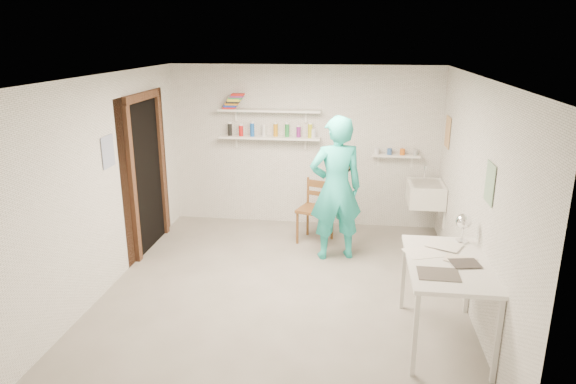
# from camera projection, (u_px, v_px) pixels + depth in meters

# --- Properties ---
(floor) EXTENTS (4.00, 4.50, 0.02)m
(floor) POSITION_uv_depth(u_px,v_px,m) (283.00, 290.00, 5.90)
(floor) COLOR slate
(floor) RESTS_ON ground
(ceiling) EXTENTS (4.00, 4.50, 0.02)m
(ceiling) POSITION_uv_depth(u_px,v_px,m) (283.00, 75.00, 5.19)
(ceiling) COLOR silver
(ceiling) RESTS_ON wall_back
(wall_back) EXTENTS (4.00, 0.02, 2.40)m
(wall_back) POSITION_uv_depth(u_px,v_px,m) (304.00, 147.00, 7.69)
(wall_back) COLOR silver
(wall_back) RESTS_ON ground
(wall_front) EXTENTS (4.00, 0.02, 2.40)m
(wall_front) POSITION_uv_depth(u_px,v_px,m) (236.00, 286.00, 3.40)
(wall_front) COLOR silver
(wall_front) RESTS_ON ground
(wall_left) EXTENTS (0.02, 4.50, 2.40)m
(wall_left) POSITION_uv_depth(u_px,v_px,m) (107.00, 183.00, 5.80)
(wall_left) COLOR silver
(wall_left) RESTS_ON ground
(wall_right) EXTENTS (0.02, 4.50, 2.40)m
(wall_right) POSITION_uv_depth(u_px,v_px,m) (476.00, 197.00, 5.30)
(wall_right) COLOR silver
(wall_right) RESTS_ON ground
(doorway_recess) EXTENTS (0.02, 0.90, 2.00)m
(doorway_recess) POSITION_uv_depth(u_px,v_px,m) (147.00, 176.00, 6.85)
(doorway_recess) COLOR black
(doorway_recess) RESTS_ON wall_left
(corridor_box) EXTENTS (1.40, 1.50, 2.10)m
(corridor_box) POSITION_uv_depth(u_px,v_px,m) (96.00, 171.00, 6.92)
(corridor_box) COLOR brown
(corridor_box) RESTS_ON ground
(door_lintel) EXTENTS (0.06, 1.05, 0.10)m
(door_lintel) POSITION_uv_depth(u_px,v_px,m) (142.00, 97.00, 6.54)
(door_lintel) COLOR brown
(door_lintel) RESTS_ON wall_left
(door_jamb_near) EXTENTS (0.06, 0.10, 2.00)m
(door_jamb_near) POSITION_uv_depth(u_px,v_px,m) (133.00, 186.00, 6.37)
(door_jamb_near) COLOR brown
(door_jamb_near) RESTS_ON ground
(door_jamb_far) EXTENTS (0.06, 0.10, 2.00)m
(door_jamb_far) POSITION_uv_depth(u_px,v_px,m) (162.00, 167.00, 7.32)
(door_jamb_far) COLOR brown
(door_jamb_far) RESTS_ON ground
(shelf_lower) EXTENTS (1.50, 0.22, 0.03)m
(shelf_lower) POSITION_uv_depth(u_px,v_px,m) (270.00, 138.00, 7.58)
(shelf_lower) COLOR white
(shelf_lower) RESTS_ON wall_back
(shelf_upper) EXTENTS (1.50, 0.22, 0.03)m
(shelf_upper) POSITION_uv_depth(u_px,v_px,m) (269.00, 110.00, 7.47)
(shelf_upper) COLOR white
(shelf_upper) RESTS_ON wall_back
(ledge_shelf) EXTENTS (0.70, 0.14, 0.03)m
(ledge_shelf) POSITION_uv_depth(u_px,v_px,m) (396.00, 156.00, 7.46)
(ledge_shelf) COLOR white
(ledge_shelf) RESTS_ON wall_back
(poster_left) EXTENTS (0.01, 0.28, 0.36)m
(poster_left) POSITION_uv_depth(u_px,v_px,m) (108.00, 152.00, 5.74)
(poster_left) COLOR #334C7F
(poster_left) RESTS_ON wall_left
(poster_right_a) EXTENTS (0.01, 0.34, 0.42)m
(poster_right_a) POSITION_uv_depth(u_px,v_px,m) (448.00, 132.00, 6.90)
(poster_right_a) COLOR #995933
(poster_right_a) RESTS_ON wall_right
(poster_right_b) EXTENTS (0.01, 0.30, 0.38)m
(poster_right_b) POSITION_uv_depth(u_px,v_px,m) (490.00, 183.00, 4.69)
(poster_right_b) COLOR #3F724C
(poster_right_b) RESTS_ON wall_right
(belfast_sink) EXTENTS (0.48, 0.60, 0.30)m
(belfast_sink) POSITION_uv_depth(u_px,v_px,m) (426.00, 194.00, 7.09)
(belfast_sink) COLOR white
(belfast_sink) RESTS_ON wall_right
(man) EXTENTS (0.78, 0.62, 1.87)m
(man) POSITION_uv_depth(u_px,v_px,m) (336.00, 189.00, 6.50)
(man) COLOR #25BCB0
(man) RESTS_ON ground
(wall_clock) EXTENTS (0.33, 0.13, 0.34)m
(wall_clock) POSITION_uv_depth(u_px,v_px,m) (342.00, 161.00, 6.60)
(wall_clock) COLOR beige
(wall_clock) RESTS_ON man
(wooden_chair) EXTENTS (0.55, 0.54, 0.95)m
(wooden_chair) POSITION_uv_depth(u_px,v_px,m) (315.00, 210.00, 7.14)
(wooden_chair) COLOR brown
(wooden_chair) RESTS_ON ground
(work_table) EXTENTS (0.74, 1.23, 0.82)m
(work_table) POSITION_uv_depth(u_px,v_px,m) (445.00, 302.00, 4.79)
(work_table) COLOR silver
(work_table) RESTS_ON ground
(desk_lamp) EXTENTS (0.15, 0.15, 0.15)m
(desk_lamp) POSITION_uv_depth(u_px,v_px,m) (464.00, 221.00, 5.05)
(desk_lamp) COLOR white
(desk_lamp) RESTS_ON work_table
(spray_cans) EXTENTS (1.29, 0.06, 0.17)m
(spray_cans) POSITION_uv_depth(u_px,v_px,m) (270.00, 131.00, 7.56)
(spray_cans) COLOR black
(spray_cans) RESTS_ON shelf_lower
(book_stack) EXTENTS (0.32, 0.14, 0.22)m
(book_stack) POSITION_uv_depth(u_px,v_px,m) (234.00, 101.00, 7.50)
(book_stack) COLOR red
(book_stack) RESTS_ON shelf_upper
(ledge_pots) EXTENTS (0.48, 0.07, 0.09)m
(ledge_pots) POSITION_uv_depth(u_px,v_px,m) (396.00, 152.00, 7.44)
(ledge_pots) COLOR silver
(ledge_pots) RESTS_ON ledge_shelf
(papers) EXTENTS (0.30, 0.22, 0.02)m
(papers) POSITION_uv_depth(u_px,v_px,m) (449.00, 261.00, 4.67)
(papers) COLOR silver
(papers) RESTS_ON work_table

